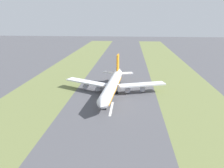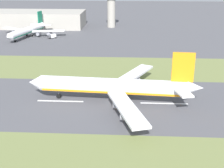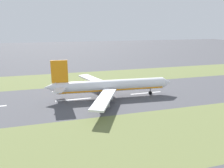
% 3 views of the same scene
% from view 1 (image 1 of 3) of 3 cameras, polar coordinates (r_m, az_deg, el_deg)
% --- Properties ---
extents(ground_plane, '(800.00, 800.00, 0.00)m').
position_cam_1_polar(ground_plane, '(130.47, 0.57, -3.01)').
color(ground_plane, '#4C4C51').
extents(grass_median_west, '(40.00, 600.00, 0.01)m').
position_cam_1_polar(grass_median_west, '(135.09, 20.01, -3.38)').
color(grass_median_west, olive).
rests_on(grass_median_west, ground).
extents(grass_median_east, '(40.00, 600.00, 0.01)m').
position_cam_1_polar(grass_median_east, '(140.87, -18.02, -2.33)').
color(grass_median_east, olive).
rests_on(grass_median_east, ground).
extents(centreline_dash_near, '(1.20, 18.00, 0.01)m').
position_cam_1_polar(centreline_dash_near, '(188.24, 1.93, 3.35)').
color(centreline_dash_near, silver).
rests_on(centreline_dash_near, ground).
extents(centreline_dash_mid, '(1.20, 18.00, 0.01)m').
position_cam_1_polar(centreline_dash_mid, '(149.78, 1.15, -0.31)').
color(centreline_dash_mid, silver).
rests_on(centreline_dash_mid, ground).
extents(centreline_dash_far, '(1.20, 18.00, 0.01)m').
position_cam_1_polar(centreline_dash_far, '(112.39, -0.16, -6.45)').
color(centreline_dash_far, silver).
rests_on(centreline_dash_far, ground).
extents(airplane_main_jet, '(63.97, 67.22, 20.20)m').
position_cam_1_polar(airplane_main_jet, '(130.83, 0.13, -0.17)').
color(airplane_main_jet, white).
rests_on(airplane_main_jet, ground).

